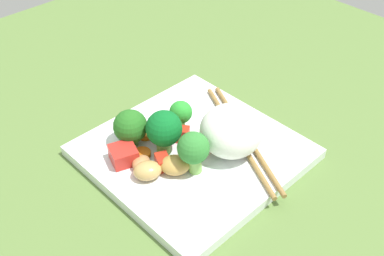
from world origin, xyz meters
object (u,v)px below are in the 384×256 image
object	(u,v)px
square_plate	(193,152)
carrot_slice_2	(195,150)
broccoli_floret_1	(164,129)
rice_mound	(231,131)
chopstick_pair	(242,137)

from	to	relation	value
square_plate	carrot_slice_2	xyz separation A→B (cm)	(-0.67, 0.27, 1.07)
broccoli_floret_1	carrot_slice_2	world-z (taller)	broccoli_floret_1
square_plate	broccoli_floret_1	bearing A→B (deg)	53.95
square_plate	rice_mound	world-z (taller)	rice_mound
square_plate	chopstick_pair	size ratio (longest dim) A/B	1.15
rice_mound	chopstick_pair	distance (cm)	4.10
chopstick_pair	rice_mound	bearing A→B (deg)	124.81
rice_mound	broccoli_floret_1	xyz separation A→B (cm)	(5.69, 6.13, 0.32)
rice_mound	carrot_slice_2	bearing A→B (deg)	50.22
square_plate	chopstick_pair	distance (cm)	6.87
broccoli_floret_1	chopstick_pair	distance (cm)	10.89
rice_mound	carrot_slice_2	xyz separation A→B (cm)	(2.88, 3.46, -2.88)
square_plate	broccoli_floret_1	size ratio (longest dim) A/B	4.05
broccoli_floret_1	chopstick_pair	size ratio (longest dim) A/B	0.29
carrot_slice_2	chopstick_pair	size ratio (longest dim) A/B	0.10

